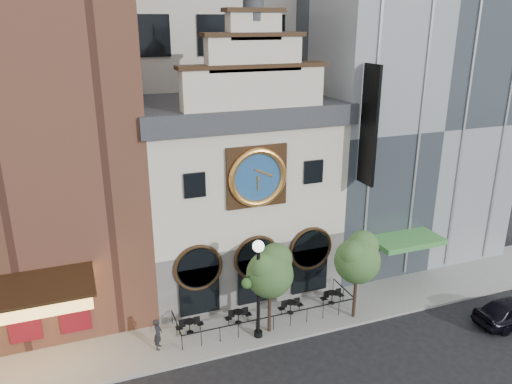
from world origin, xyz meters
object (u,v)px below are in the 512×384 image
object	(u,v)px
bistro_2	(290,306)
bistro_3	(332,297)
tree_left	(270,270)
bistro_1	(238,316)
lamppost	(258,279)
bistro_0	(190,326)
tree_right	(358,257)
pedestrian	(158,334)

from	to	relation	value
bistro_2	bistro_3	size ratio (longest dim) A/B	1.00
bistro_2	tree_left	xyz separation A→B (m)	(-1.84, -1.21, 3.37)
bistro_1	lamppost	bearing A→B (deg)	-68.95
lamppost	bistro_1	bearing A→B (deg)	113.85
bistro_2	lamppost	xyz separation A→B (m)	(-2.66, -1.50, 3.16)
bistro_3	tree_left	size ratio (longest dim) A/B	0.30
bistro_0	bistro_1	bearing A→B (deg)	-1.22
tree_right	bistro_1	bearing A→B (deg)	165.50
bistro_0	lamppost	distance (m)	5.01
bistro_1	tree_right	size ratio (longest dim) A/B	0.30
bistro_2	tree_left	size ratio (longest dim) A/B	0.30
bistro_1	bistro_2	size ratio (longest dim) A/B	1.00
bistro_2	bistro_0	bearing A→B (deg)	178.29
bistro_3	tree_right	distance (m)	3.88
pedestrian	lamppost	xyz separation A→B (m)	(5.41, -0.89, 2.74)
bistro_1	bistro_3	distance (m)	6.17
bistro_3	lamppost	size ratio (longest dim) A/B	0.27
pedestrian	tree_left	xyz separation A→B (m)	(6.23, -0.60, 2.94)
bistro_0	lamppost	size ratio (longest dim) A/B	0.27
tree_left	tree_right	world-z (taller)	tree_right
bistro_2	tree_right	xyz separation A→B (m)	(3.44, -1.61, 3.44)
bistro_2	lamppost	distance (m)	4.40
bistro_1	bistro_3	world-z (taller)	same
pedestrian	lamppost	size ratio (longest dim) A/B	0.30
bistro_0	tree_left	world-z (taller)	tree_left
bistro_2	bistro_3	distance (m)	2.89
bistro_1	tree_left	xyz separation A→B (m)	(1.44, -1.33, 3.37)
bistro_0	pedestrian	bearing A→B (deg)	-157.45
bistro_1	bistro_3	xyz separation A→B (m)	(6.17, -0.03, 0.00)
bistro_1	lamppost	world-z (taller)	lamppost
pedestrian	tree_left	world-z (taller)	tree_left
tree_right	pedestrian	bearing A→B (deg)	175.01
lamppost	tree_right	xyz separation A→B (m)	(6.09, -0.12, 0.27)
bistro_0	pedestrian	xyz separation A→B (m)	(-1.91, -0.79, 0.43)
bistro_0	tree_left	bearing A→B (deg)	-17.91
bistro_2	pedestrian	xyz separation A→B (m)	(-8.07, -0.61, 0.43)
bistro_0	tree_right	size ratio (longest dim) A/B	0.30
lamppost	tree_left	bearing A→B (deg)	22.16
bistro_0	bistro_3	xyz separation A→B (m)	(9.05, -0.09, 0.00)
bistro_3	bistro_1	bearing A→B (deg)	179.72
bistro_3	lamppost	bearing A→B (deg)	-164.00
lamppost	tree_left	xyz separation A→B (m)	(0.82, 0.29, 0.20)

